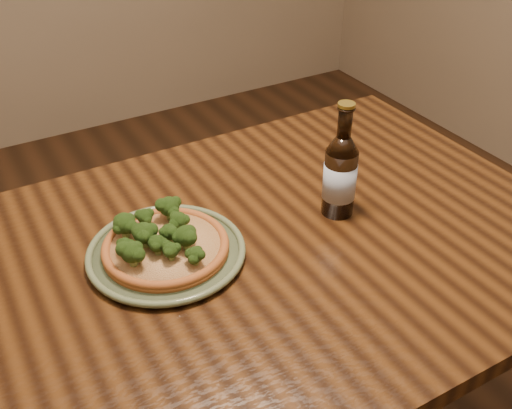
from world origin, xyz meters
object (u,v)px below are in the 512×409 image
table (193,304)px  pizza (164,244)px  plate (166,252)px  beer_bottle (340,174)px

table → pizza: size_ratio=6.54×
pizza → plate: bearing=-37.9°
table → beer_bottle: beer_bottle is taller
plate → pizza: (-0.00, 0.00, 0.02)m
table → beer_bottle: bearing=2.2°
table → plate: bearing=114.3°
plate → beer_bottle: (0.38, -0.04, 0.08)m
pizza → beer_bottle: bearing=-6.6°
table → beer_bottle: size_ratio=6.32×
plate → pizza: pizza is taller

